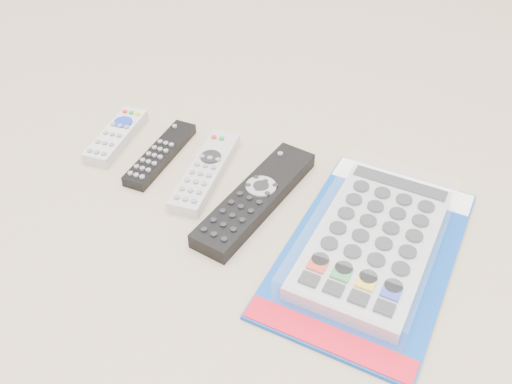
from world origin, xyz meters
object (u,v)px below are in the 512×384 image
at_px(remote_silver_dvd, 206,171).
at_px(remote_large_black, 256,198).
at_px(remote_small_grey, 116,136).
at_px(remote_slim_black, 160,154).
at_px(jumbo_remote_packaged, 373,240).

distance_m(remote_silver_dvd, remote_large_black, 0.11).
distance_m(remote_small_grey, remote_large_black, 0.29).
distance_m(remote_slim_black, remote_large_black, 0.20).
bearing_deg(remote_slim_black, remote_small_grey, 172.71).
bearing_deg(remote_large_black, remote_silver_dvd, 173.32).
distance_m(remote_small_grey, remote_slim_black, 0.10).
height_order(remote_silver_dvd, jumbo_remote_packaged, jumbo_remote_packaged).
height_order(remote_large_black, jumbo_remote_packaged, jumbo_remote_packaged).
bearing_deg(jumbo_remote_packaged, remote_large_black, 176.36).
xyz_separation_m(remote_silver_dvd, remote_large_black, (0.10, -0.03, 0.00)).
relative_size(remote_silver_dvd, remote_large_black, 0.77).
height_order(remote_small_grey, remote_silver_dvd, same).
bearing_deg(remote_silver_dvd, jumbo_remote_packaged, -16.44).
distance_m(remote_small_grey, remote_silver_dvd, 0.19).
bearing_deg(remote_silver_dvd, remote_slim_black, 166.77).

